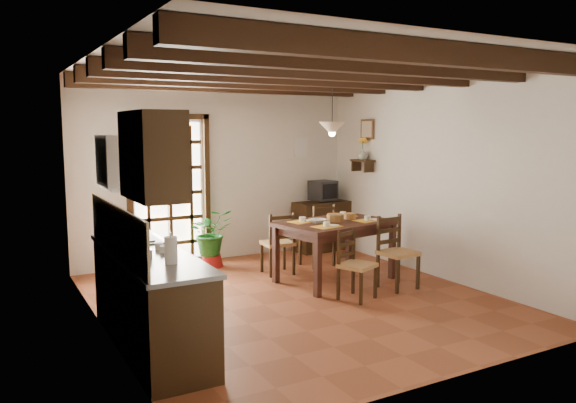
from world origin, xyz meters
TOP-DOWN VIEW (x-y plane):
  - ground_plane at (0.00, 0.00)m, footprint 5.00×5.00m
  - room_shell at (0.00, 0.00)m, footprint 4.52×5.02m
  - ceiling_beams at (0.00, 0.00)m, footprint 4.50×4.34m
  - french_door at (-0.80, 2.45)m, footprint 1.26×0.11m
  - kitchen_counter at (-1.96, -0.60)m, footprint 0.64×2.25m
  - upper_cabinet at (-2.08, -1.30)m, footprint 0.35×0.80m
  - range_hood at (-2.05, -0.05)m, footprint 0.38×0.60m
  - counter_items at (-1.95, -0.51)m, footprint 0.50×1.43m
  - dining_table at (0.89, 0.50)m, footprint 1.65×1.21m
  - chair_near_left at (0.64, -0.33)m, footprint 0.50×0.49m
  - chair_near_right at (1.39, -0.20)m, footprint 0.47×0.45m
  - chair_far_left at (0.38, 1.20)m, footprint 0.44×0.42m
  - chair_far_right at (1.13, 1.33)m, footprint 0.47×0.45m
  - table_setting at (0.89, 0.50)m, footprint 1.10×0.73m
  - table_bowl at (0.61, 0.51)m, footprint 0.25×0.25m
  - sideboard at (1.79, 2.23)m, footprint 1.01×0.51m
  - crt_tv at (1.79, 2.22)m, footprint 0.44×0.42m
  - fuse_box at (1.50, 2.48)m, footprint 0.25×0.03m
  - plant_pot at (-0.30, 2.04)m, footprint 0.35×0.35m
  - potted_plant at (-0.30, 2.04)m, footprint 1.73×1.52m
  - wall_shelf at (2.14, 1.60)m, footprint 0.20×0.42m
  - shelf_vase at (2.14, 1.60)m, footprint 0.15×0.15m
  - shelf_flowers at (2.14, 1.60)m, footprint 0.14×0.14m
  - framed_picture at (2.22, 1.60)m, footprint 0.03×0.32m
  - pendant_lamp at (0.89, 0.60)m, footprint 0.36×0.36m

SIDE VIEW (x-z plane):
  - ground_plane at x=0.00m, z-range 0.00..0.00m
  - plant_pot at x=-0.30m, z-range 0.00..0.22m
  - chair_near_left at x=0.64m, z-range -0.16..0.69m
  - chair_far_left at x=0.38m, z-range -0.17..0.73m
  - chair_near_right at x=1.39m, z-range -0.18..0.77m
  - chair_far_right at x=1.13m, z-range -0.18..0.77m
  - sideboard at x=1.79m, z-range 0.00..0.83m
  - kitchen_counter at x=-1.96m, z-range -0.22..1.16m
  - potted_plant at x=-0.30m, z-range -0.34..1.48m
  - dining_table at x=0.89m, z-range 0.30..1.12m
  - table_bowl at x=0.61m, z-range 0.82..0.87m
  - table_setting at x=0.89m, z-range 0.87..0.97m
  - counter_items at x=-1.95m, z-range 0.83..1.08m
  - crt_tv at x=1.79m, z-range 0.86..1.19m
  - french_door at x=-0.80m, z-range 0.02..2.34m
  - wall_shelf at x=2.14m, z-range 1.41..1.61m
  - shelf_vase at x=2.14m, z-range 1.57..1.73m
  - range_hood at x=-2.05m, z-range 1.46..2.00m
  - fuse_box at x=1.50m, z-range 1.59..1.91m
  - room_shell at x=0.00m, z-range 0.41..3.22m
  - upper_cabinet at x=-2.08m, z-range 1.50..2.20m
  - shelf_flowers at x=2.14m, z-range 1.68..2.04m
  - framed_picture at x=2.22m, z-range 1.89..2.21m
  - pendant_lamp at x=0.89m, z-range 1.66..2.50m
  - ceiling_beams at x=0.00m, z-range 2.59..2.79m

